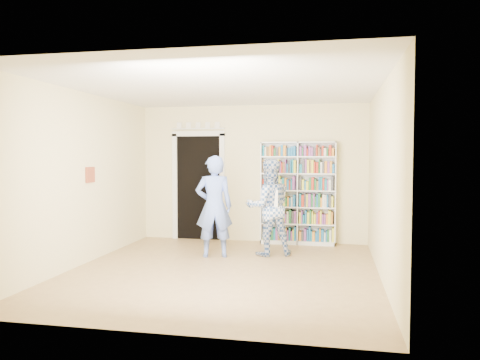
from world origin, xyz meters
name	(u,v)px	position (x,y,z in m)	size (l,w,h in m)	color
floor	(223,271)	(0.00, 0.00, 0.00)	(5.00, 5.00, 0.00)	olive
ceiling	(223,87)	(0.00, 0.00, 2.70)	(5.00, 5.00, 0.00)	white
wall_back	(252,174)	(0.00, 2.50, 1.35)	(4.50, 4.50, 0.00)	beige
wall_left	(83,178)	(-2.25, 0.00, 1.35)	(5.00, 5.00, 0.00)	beige
wall_right	(382,182)	(2.25, 0.00, 1.35)	(5.00, 5.00, 0.00)	beige
bookshelf	(298,193)	(0.93, 2.34, 1.00)	(1.43, 0.27, 1.97)	white
doorway	(199,182)	(-1.10, 2.48, 1.18)	(1.10, 0.08, 2.43)	black
wall_art	(90,175)	(-2.23, 0.20, 1.40)	(0.03, 0.25, 0.25)	brown
man_blue	(214,206)	(-0.37, 0.93, 0.85)	(0.62, 0.41, 1.71)	#6583E1
man_plaid	(269,207)	(0.51, 1.24, 0.82)	(0.80, 0.62, 1.65)	#2E508C
paper_sheet	(272,199)	(0.59, 1.04, 0.99)	(0.21, 0.01, 0.29)	white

